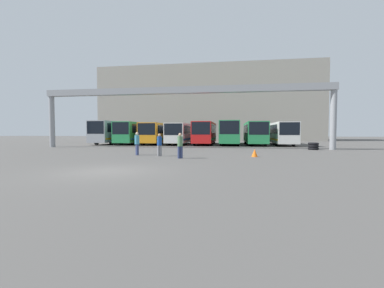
{
  "coord_description": "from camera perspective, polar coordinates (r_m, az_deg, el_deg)",
  "views": [
    {
      "loc": [
        5.51,
        -10.69,
        1.75
      ],
      "look_at": [
        0.66,
        20.6,
        0.3
      ],
      "focal_mm": 24.0,
      "sensor_mm": 36.0,
      "label": 1
    }
  ],
  "objects": [
    {
      "name": "pedestrian_near_right",
      "position": [
        17.19,
        -2.66,
        -0.21
      ],
      "size": [
        0.35,
        0.35,
        1.7
      ],
      "rotation": [
        0.0,
        0.0,
        0.31
      ],
      "color": "navy",
      "rests_on": "ground"
    },
    {
      "name": "bus_slot_6",
      "position": [
        37.54,
        13.7,
        2.6
      ],
      "size": [
        2.53,
        12.27,
        3.09
      ],
      "color": "#268C4C",
      "rests_on": "ground"
    },
    {
      "name": "bus_slot_3",
      "position": [
        37.03,
        -2.48,
        2.55
      ],
      "size": [
        2.53,
        10.08,
        2.95
      ],
      "color": "silver",
      "rests_on": "ground"
    },
    {
      "name": "building_backdrop",
      "position": [
        60.34,
        3.56,
        8.69
      ],
      "size": [
        48.51,
        12.0,
        16.26
      ],
      "color": "gray",
      "rests_on": "ground"
    },
    {
      "name": "bus_slot_7",
      "position": [
        38.1,
        18.91,
        2.48
      ],
      "size": [
        2.51,
        12.48,
        3.02
      ],
      "color": "silver",
      "rests_on": "ground"
    },
    {
      "name": "overhead_gantry",
      "position": [
        28.32,
        -2.53,
        10.55
      ],
      "size": [
        31.64,
        0.8,
        6.65
      ],
      "color": "gray",
      "rests_on": "ground"
    },
    {
      "name": "bus_slot_2",
      "position": [
        37.86,
        -7.65,
        2.58
      ],
      "size": [
        2.56,
        10.08,
        3.01
      ],
      "color": "orange",
      "rests_on": "ground"
    },
    {
      "name": "bus_slot_0",
      "position": [
        40.46,
        -17.12,
        2.73
      ],
      "size": [
        2.61,
        10.24,
        3.32
      ],
      "color": "#999EA5",
      "rests_on": "ground"
    },
    {
      "name": "bus_slot_1",
      "position": [
        39.78,
        -12.12,
        2.67
      ],
      "size": [
        2.49,
        11.77,
        3.16
      ],
      "color": "#268C4C",
      "rests_on": "ground"
    },
    {
      "name": "pedestrian_mid_left",
      "position": [
        18.97,
        -7.24,
        -0.03
      ],
      "size": [
        0.34,
        0.34,
        1.66
      ],
      "rotation": [
        0.0,
        0.0,
        3.53
      ],
      "color": "gray",
      "rests_on": "ground"
    },
    {
      "name": "pedestrian_far_center",
      "position": [
        20.08,
        -12.11,
        0.22
      ],
      "size": [
        0.36,
        0.36,
        1.75
      ],
      "rotation": [
        0.0,
        0.0,
        2.28
      ],
      "color": "navy",
      "rests_on": "ground"
    },
    {
      "name": "tire_stack",
      "position": [
        28.45,
        25.35,
        -0.43
      ],
      "size": [
        1.04,
        1.04,
        0.72
      ],
      "color": "black",
      "rests_on": "ground"
    },
    {
      "name": "ground_plane",
      "position": [
        12.15,
        -18.35,
        -5.8
      ],
      "size": [
        200.0,
        200.0,
        0.0
      ],
      "primitive_type": "plane",
      "color": "#514F4C"
    },
    {
      "name": "traffic_cone",
      "position": [
        18.82,
        13.75,
        -1.93
      ],
      "size": [
        0.44,
        0.44,
        0.57
      ],
      "color": "orange",
      "rests_on": "ground"
    },
    {
      "name": "bus_slot_5",
      "position": [
        37.08,
        8.37,
        2.77
      ],
      "size": [
        2.59,
        11.61,
        3.24
      ],
      "color": "#268C4C",
      "rests_on": "ground"
    },
    {
      "name": "bus_slot_4",
      "position": [
        36.73,
        2.93,
        2.7
      ],
      "size": [
        2.54,
        10.53,
        3.13
      ],
      "color": "red",
      "rests_on": "ground"
    }
  ]
}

